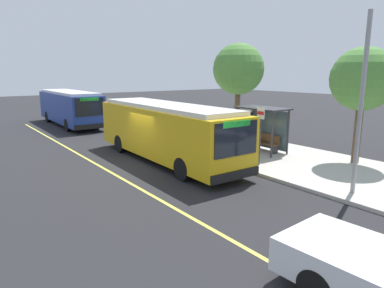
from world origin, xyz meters
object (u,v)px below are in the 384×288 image
(transit_bus_main, at_px, (166,130))
(route_sign_post, at_px, (260,128))
(waiting_bench, at_px, (266,143))
(transit_bus_second, at_px, (70,107))
(pedestrian_commuter, at_px, (228,137))

(transit_bus_main, height_order, route_sign_post, same)
(waiting_bench, bearing_deg, transit_bus_main, -110.73)
(transit_bus_second, bearing_deg, waiting_bench, 17.49)
(waiting_bench, distance_m, pedestrian_commuter, 2.40)
(transit_bus_second, height_order, route_sign_post, same)
(route_sign_post, bearing_deg, transit_bus_main, -143.70)
(route_sign_post, xyz_separation_m, pedestrian_commuter, (-2.54, 0.31, -0.84))
(transit_bus_main, distance_m, transit_bus_second, 15.37)
(transit_bus_second, xyz_separation_m, pedestrian_commuter, (16.66, 3.25, -0.50))
(waiting_bench, bearing_deg, transit_bus_second, -162.51)
(transit_bus_second, bearing_deg, route_sign_post, 8.69)
(waiting_bench, xyz_separation_m, route_sign_post, (1.81, -2.55, 1.32))
(waiting_bench, height_order, pedestrian_commuter, pedestrian_commuter)
(transit_bus_main, height_order, waiting_bench, transit_bus_main)
(waiting_bench, xyz_separation_m, pedestrian_commuter, (-0.73, -2.23, 0.48))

